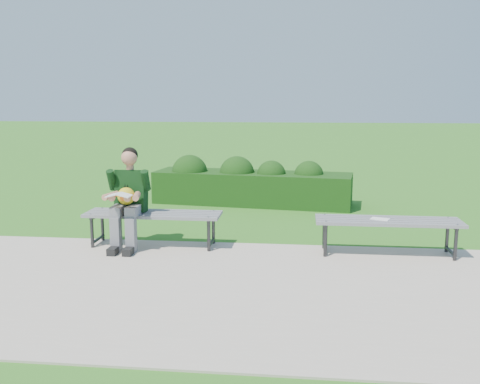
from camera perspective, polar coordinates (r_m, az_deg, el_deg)
The scene contains 7 objects.
ground at distance 7.33m, azimuth -0.08°, elevation -5.60°, with size 80.00×80.00×0.00m.
walkway at distance 5.68m, azimuth -2.09°, elevation -10.18°, with size 30.00×3.50×0.02m.
hedge at distance 10.10m, azimuth 0.83°, elevation 0.90°, with size 3.79×1.40×0.91m.
bench_left at distance 7.21m, azimuth -9.25°, elevation -2.60°, with size 1.80×0.50×0.46m.
bench_right at distance 6.97m, azimuth 15.50°, elevation -3.27°, with size 1.80×0.50×0.46m.
seated_boy at distance 7.15m, azimuth -11.83°, elevation -0.34°, with size 0.56×0.76×1.31m.
paper_sheet at distance 6.94m, azimuth 14.71°, elevation -2.80°, with size 0.26×0.23×0.01m.
Camera 1 is at (0.79, -7.03, 1.95)m, focal length 40.00 mm.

